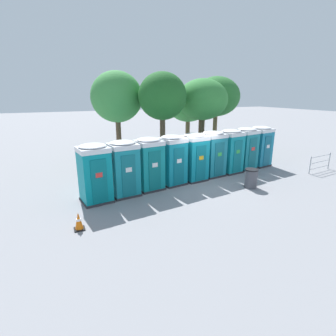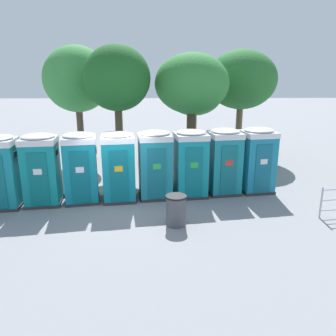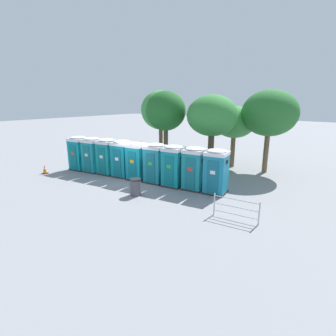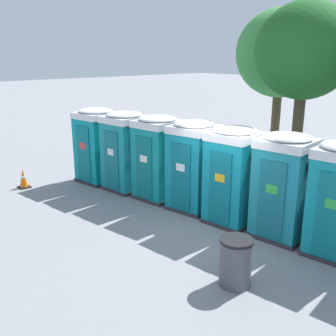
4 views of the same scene
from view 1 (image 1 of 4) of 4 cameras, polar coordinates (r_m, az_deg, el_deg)
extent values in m
plane|color=gray|center=(14.14, 6.25, -2.82)|extent=(120.00, 120.00, 0.00)
cube|color=#2D2D33|center=(11.92, -15.23, -6.73)|extent=(1.39, 1.36, 0.10)
cube|color=#088893|center=(11.55, -15.63, -1.69)|extent=(1.33, 1.29, 2.10)
cube|color=#076A72|center=(11.04, -14.70, -2.86)|extent=(0.65, 0.12, 1.85)
cube|color=red|center=(10.94, -14.77, -1.52)|extent=(0.28, 0.05, 0.20)
cube|color=black|center=(11.53, -13.05, 2.26)|extent=(0.07, 0.36, 0.20)
cube|color=white|center=(11.27, -16.06, 3.89)|extent=(1.36, 1.33, 0.20)
ellipsoid|color=white|center=(11.24, -16.12, 4.64)|extent=(1.30, 1.27, 0.18)
cube|color=#2D2D33|center=(12.38, -9.37, -5.50)|extent=(1.36, 1.34, 0.10)
cube|color=teal|center=(12.03, -9.60, -0.62)|extent=(1.29, 1.27, 2.10)
cube|color=#0F6772|center=(11.53, -8.50, -1.69)|extent=(0.64, 0.11, 1.85)
cube|color=white|center=(11.43, -8.52, -0.40)|extent=(0.28, 0.04, 0.20)
cube|color=black|center=(12.06, -7.15, 3.15)|extent=(0.07, 0.36, 0.20)
cube|color=white|center=(11.75, -9.86, 4.76)|extent=(1.33, 1.31, 0.20)
ellipsoid|color=white|center=(11.73, -9.90, 5.48)|extent=(1.26, 1.25, 0.18)
cube|color=#2D2D33|center=(12.98, -4.05, -4.28)|extent=(1.35, 1.34, 0.10)
cube|color=#0E858A|center=(12.65, -4.15, 0.40)|extent=(1.28, 1.28, 2.10)
cube|color=#0B686C|center=(12.17, -2.85, -0.58)|extent=(0.63, 0.11, 1.85)
cube|color=white|center=(12.08, -2.83, 0.66)|extent=(0.28, 0.04, 0.20)
cube|color=black|center=(12.74, -1.89, 3.96)|extent=(0.07, 0.36, 0.20)
cube|color=white|center=(12.39, -4.25, 5.53)|extent=(1.32, 1.32, 0.20)
ellipsoid|color=white|center=(12.36, -4.27, 6.21)|extent=(1.26, 1.25, 0.18)
cube|color=#2D2D33|center=(13.64, 0.90, -3.22)|extent=(1.38, 1.39, 0.10)
cube|color=#0E8094|center=(13.32, 0.92, 1.25)|extent=(1.32, 1.33, 2.10)
cube|color=#0A6474|center=(12.88, 2.43, 0.37)|extent=(0.62, 0.14, 1.85)
cube|color=white|center=(12.80, 2.49, 1.54)|extent=(0.28, 0.06, 0.20)
cube|color=black|center=(13.49, 2.94, 4.62)|extent=(0.09, 0.36, 0.20)
cube|color=white|center=(13.07, 0.94, 6.13)|extent=(1.36, 1.36, 0.20)
ellipsoid|color=white|center=(13.05, 0.94, 6.77)|extent=(1.29, 1.30, 0.18)
cube|color=#2D2D33|center=(14.32, 5.59, -2.35)|extent=(1.33, 1.34, 0.10)
cube|color=#0E869A|center=(14.01, 5.71, 1.92)|extent=(1.27, 1.28, 2.10)
cube|color=#0B6978|center=(13.59, 7.19, 1.09)|extent=(0.62, 0.11, 1.85)
cube|color=yellow|center=(13.51, 7.28, 2.21)|extent=(0.28, 0.04, 0.20)
cube|color=black|center=(14.21, 7.65, 5.09)|extent=(0.07, 0.36, 0.20)
cube|color=white|center=(13.78, 5.84, 6.56)|extent=(1.31, 1.32, 0.20)
ellipsoid|color=white|center=(13.76, 5.86, 7.18)|extent=(1.24, 1.25, 0.18)
cube|color=#2D2D33|center=(15.20, 9.42, -1.40)|extent=(1.36, 1.35, 0.10)
cube|color=teal|center=(14.91, 9.61, 2.64)|extent=(1.30, 1.28, 2.10)
cube|color=#136574|center=(14.51, 11.11, 1.88)|extent=(0.64, 0.11, 1.85)
cube|color=green|center=(14.44, 11.22, 2.92)|extent=(0.28, 0.05, 0.20)
cube|color=black|center=(15.16, 11.43, 5.60)|extent=(0.07, 0.36, 0.20)
cube|color=white|center=(14.69, 9.82, 7.00)|extent=(1.34, 1.32, 0.20)
ellipsoid|color=white|center=(14.67, 9.84, 7.58)|extent=(1.27, 1.26, 0.18)
cube|color=#2D2D33|center=(16.06, 13.14, -0.66)|extent=(1.34, 1.35, 0.10)
cube|color=teal|center=(15.79, 13.39, 3.17)|extent=(1.28, 1.29, 2.10)
cube|color=#0D6E79|center=(15.41, 14.92, 2.46)|extent=(0.62, 0.12, 1.85)
cube|color=green|center=(15.34, 15.04, 3.45)|extent=(0.28, 0.05, 0.20)
cube|color=black|center=(16.06, 15.01, 5.95)|extent=(0.07, 0.36, 0.20)
cube|color=white|center=(15.58, 13.66, 7.29)|extent=(1.32, 1.33, 0.20)
ellipsoid|color=white|center=(15.56, 13.70, 7.84)|extent=(1.25, 1.26, 0.18)
cube|color=#2D2D33|center=(17.06, 16.16, 0.10)|extent=(1.34, 1.35, 0.10)
cube|color=teal|center=(16.80, 16.44, 3.71)|extent=(1.27, 1.29, 2.10)
cube|color=#116671|center=(16.45, 17.94, 3.06)|extent=(0.62, 0.12, 1.85)
cube|color=red|center=(16.38, 18.07, 3.98)|extent=(0.28, 0.05, 0.20)
cube|color=black|center=(17.10, 17.93, 6.31)|extent=(0.07, 0.36, 0.20)
cube|color=white|center=(16.61, 16.76, 7.59)|extent=(1.31, 1.33, 0.20)
ellipsoid|color=white|center=(16.59, 16.80, 8.10)|extent=(1.25, 1.26, 0.18)
cube|color=#2D2D33|center=(18.06, 19.03, 0.72)|extent=(1.39, 1.38, 0.10)
cube|color=teal|center=(17.81, 19.35, 4.13)|extent=(1.33, 1.31, 2.10)
cube|color=#13617B|center=(17.49, 20.84, 3.52)|extent=(0.64, 0.13, 1.85)
cube|color=white|center=(17.43, 20.97, 4.40)|extent=(0.28, 0.05, 0.20)
cube|color=black|center=(18.16, 20.72, 6.58)|extent=(0.08, 0.36, 0.20)
cube|color=white|center=(17.63, 19.70, 7.79)|extent=(1.37, 1.35, 0.20)
ellipsoid|color=white|center=(17.61, 19.74, 8.27)|extent=(1.30, 1.28, 0.18)
cylinder|color=brown|center=(22.96, 10.16, 8.64)|extent=(0.36, 0.36, 3.38)
ellipsoid|color=#286B2D|center=(22.78, 10.49, 15.06)|extent=(3.84, 3.84, 3.22)
cylinder|color=brown|center=(18.12, -10.66, 6.72)|extent=(0.34, 0.34, 3.40)
ellipsoid|color=#3D8C42|center=(17.90, -11.10, 14.95)|extent=(3.33, 3.33, 3.28)
cylinder|color=#4C3826|center=(19.07, 7.24, 7.22)|extent=(0.43, 0.43, 3.33)
ellipsoid|color=#337F38|center=(18.85, 7.50, 14.57)|extent=(3.49, 3.49, 2.81)
cylinder|color=brown|center=(21.72, 4.27, 7.71)|extent=(0.35, 0.35, 2.83)
ellipsoid|color=#3D8C42|center=(21.52, 4.39, 13.19)|extent=(3.16, 3.16, 2.40)
cylinder|color=brown|center=(16.76, -1.18, 6.54)|extent=(0.34, 0.34, 3.57)
ellipsoid|color=#1E5B23|center=(16.53, -1.23, 15.38)|extent=(2.94, 2.94, 2.88)
cylinder|color=#4C4C54|center=(13.62, 17.61, -2.28)|extent=(0.61, 0.61, 0.89)
cylinder|color=black|center=(13.48, 17.78, -0.35)|extent=(0.64, 0.64, 0.06)
cube|color=black|center=(9.80, -18.71, -12.43)|extent=(0.36, 0.36, 0.04)
cone|color=orange|center=(9.65, -18.88, -10.76)|extent=(0.28, 0.28, 0.60)
cylinder|color=white|center=(9.64, -18.89, -10.60)|extent=(0.17, 0.17, 0.07)
cylinder|color=#B7B7BC|center=(17.22, 28.54, 0.53)|extent=(0.06, 0.06, 1.05)
cylinder|color=#B7B7BC|center=(18.94, 31.67, 1.35)|extent=(0.06, 0.06, 1.05)
cylinder|color=#B7B7BC|center=(17.98, 30.37, 2.27)|extent=(1.99, 0.27, 0.04)
cylinder|color=#B7B7BC|center=(18.05, 30.21, 1.19)|extent=(1.99, 0.27, 0.04)
cylinder|color=#B7B7BC|center=(18.13, 30.06, 0.12)|extent=(1.99, 0.27, 0.04)
camera|label=2|loc=(8.32, 64.62, 6.04)|focal=35.00mm
camera|label=3|loc=(18.68, 67.75, 8.21)|focal=28.00mm
camera|label=4|loc=(13.67, 48.64, 9.56)|focal=42.00mm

